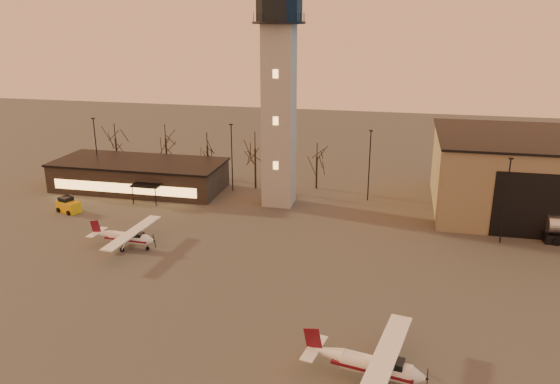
% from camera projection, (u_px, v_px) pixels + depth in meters
% --- Properties ---
extents(ground, '(220.00, 220.00, 0.00)m').
position_uv_depth(ground, '(205.00, 311.00, 48.45)').
color(ground, '#3A3735').
rests_on(ground, ground).
extents(control_tower, '(6.80, 6.80, 32.60)m').
position_uv_depth(control_tower, '(279.00, 85.00, 71.24)').
color(control_tower, '#9A9792').
rests_on(control_tower, ground).
extents(hangar, '(30.60, 20.60, 10.30)m').
position_uv_depth(hangar, '(555.00, 176.00, 70.91)').
color(hangar, '#7C6751').
rests_on(hangar, ground).
extents(terminal, '(25.40, 12.20, 4.30)m').
position_uv_depth(terminal, '(140.00, 175.00, 82.03)').
color(terminal, black).
rests_on(terminal, ground).
extents(light_poles, '(58.50, 12.25, 10.14)m').
position_uv_depth(light_poles, '(284.00, 164.00, 75.44)').
color(light_poles, black).
rests_on(light_poles, ground).
extents(tree_row, '(37.20, 9.20, 8.80)m').
position_uv_depth(tree_row, '(207.00, 143.00, 85.80)').
color(tree_row, black).
rests_on(tree_row, ground).
extents(cessna_front, '(9.62, 12.10, 3.33)m').
position_uv_depth(cessna_front, '(378.00, 370.00, 38.62)').
color(cessna_front, silver).
rests_on(cessna_front, ground).
extents(cessna_rear, '(8.45, 10.67, 2.94)m').
position_uv_depth(cessna_rear, '(130.00, 240.00, 61.29)').
color(cessna_rear, white).
rests_on(cessna_rear, ground).
extents(service_cart, '(3.57, 2.86, 2.01)m').
position_uv_depth(service_cart, '(68.00, 206.00, 72.76)').
color(service_cart, '#DFA70D').
rests_on(service_cart, ground).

